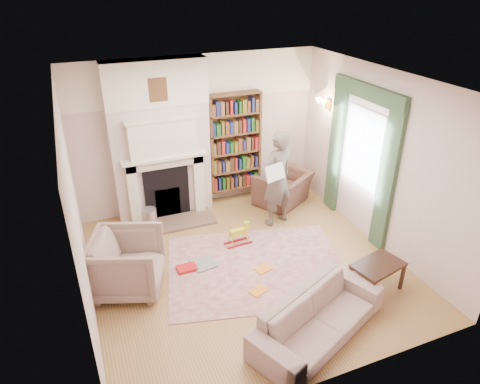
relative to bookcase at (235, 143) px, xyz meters
name	(u,v)px	position (x,y,z in m)	size (l,w,h in m)	color
floor	(246,265)	(-0.65, -2.12, -1.18)	(4.50, 4.50, 0.00)	brown
ceiling	(248,82)	(-0.65, -2.12, 1.62)	(4.50, 4.50, 0.00)	white
wall_back	(199,133)	(-0.65, 0.13, 0.22)	(4.50, 4.50, 0.00)	beige
wall_front	(338,280)	(-0.65, -4.37, 0.22)	(4.50, 4.50, 0.00)	beige
wall_left	(76,214)	(-2.90, -2.12, 0.22)	(4.50, 4.50, 0.00)	beige
wall_right	(379,160)	(1.60, -2.12, 0.22)	(4.50, 4.50, 0.00)	beige
fireplace	(161,143)	(-1.40, -0.07, 0.21)	(1.70, 0.58, 2.80)	beige
bookcase	(235,143)	(0.00, 0.00, 0.00)	(1.00, 0.24, 1.85)	brown
window	(363,148)	(1.58, -1.72, 0.27)	(0.02, 0.90, 1.30)	silver
curtain_left	(387,180)	(1.55, -2.42, 0.02)	(0.07, 0.32, 2.40)	#2B412A
curtain_right	(336,148)	(1.55, -1.02, 0.02)	(0.07, 0.32, 2.40)	#2B412A
pelmet	(369,92)	(1.54, -1.72, 1.20)	(0.09, 1.70, 0.24)	#2B412A
wall_sconce	(319,105)	(1.38, -0.62, 0.72)	(0.20, 0.24, 0.24)	gold
rug	(256,267)	(-0.53, -2.23, -1.17)	(2.66, 2.04, 0.01)	#C3AA94
armchair_reading	(283,188)	(0.79, -0.54, -0.86)	(0.97, 0.85, 0.63)	#442824
armchair_left	(128,263)	(-2.38, -1.98, -0.75)	(0.91, 0.94, 0.86)	gray
sofa	(318,317)	(-0.38, -3.74, -0.90)	(1.90, 0.74, 0.56)	#BDAA9C
man_reading	(277,179)	(0.34, -1.14, -0.31)	(0.63, 0.41, 1.73)	#594E47
newspaper	(275,172)	(0.19, -1.34, -0.08)	(0.39, 0.02, 0.27)	silver
coffee_table	(376,277)	(0.81, -3.33, -0.95)	(0.70, 0.45, 0.45)	#371E13
paraffin_heater	(150,224)	(-1.84, -0.80, -0.90)	(0.24, 0.24, 0.55)	#AAACB2
rocking_horse	(238,234)	(-0.55, -1.55, -0.98)	(0.45, 0.18, 0.39)	gold
board_game	(204,264)	(-1.25, -1.87, -1.15)	(0.34, 0.34, 0.03)	gold
game_box_lid	(187,268)	(-1.53, -1.90, -1.14)	(0.30, 0.20, 0.05)	red
comic_annuals	(261,279)	(-0.60, -2.54, -1.16)	(0.56, 0.67, 0.02)	red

